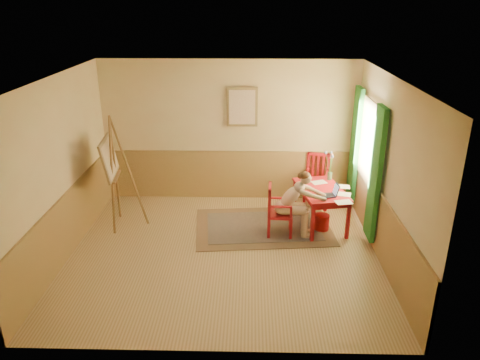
{
  "coord_description": "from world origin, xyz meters",
  "views": [
    {
      "loc": [
        0.42,
        -6.49,
        3.86
      ],
      "look_at": [
        0.25,
        0.55,
        1.05
      ],
      "focal_mm": 34.33,
      "sensor_mm": 36.0,
      "label": 1
    }
  ],
  "objects_px": {
    "chair_back": "(317,179)",
    "easel": "(112,162)",
    "laptop": "(329,193)",
    "chair_left": "(277,210)",
    "figure": "(295,201)",
    "table": "(321,193)"
  },
  "relations": [
    {
      "from": "chair_back",
      "to": "easel",
      "type": "bearing_deg",
      "value": -164.06
    },
    {
      "from": "table",
      "to": "easel",
      "type": "bearing_deg",
      "value": -178.96
    },
    {
      "from": "table",
      "to": "chair_left",
      "type": "distance_m",
      "value": 0.88
    },
    {
      "from": "easel",
      "to": "chair_back",
      "type": "bearing_deg",
      "value": 15.94
    },
    {
      "from": "figure",
      "to": "laptop",
      "type": "relative_size",
      "value": 3.17
    },
    {
      "from": "table",
      "to": "figure",
      "type": "relative_size",
      "value": 1.11
    },
    {
      "from": "table",
      "to": "chair_back",
      "type": "height_order",
      "value": "chair_back"
    },
    {
      "from": "table",
      "to": "easel",
      "type": "relative_size",
      "value": 0.64
    },
    {
      "from": "chair_left",
      "to": "laptop",
      "type": "bearing_deg",
      "value": 3.25
    },
    {
      "from": "chair_left",
      "to": "laptop",
      "type": "distance_m",
      "value": 0.93
    },
    {
      "from": "laptop",
      "to": "easel",
      "type": "relative_size",
      "value": 0.18
    },
    {
      "from": "table",
      "to": "easel",
      "type": "xyz_separation_m",
      "value": [
        -3.65,
        -0.07,
        0.58
      ]
    },
    {
      "from": "chair_back",
      "to": "easel",
      "type": "height_order",
      "value": "easel"
    },
    {
      "from": "easel",
      "to": "figure",
      "type": "bearing_deg",
      "value": -5.9
    },
    {
      "from": "laptop",
      "to": "chair_left",
      "type": "bearing_deg",
      "value": -176.75
    },
    {
      "from": "figure",
      "to": "chair_back",
      "type": "bearing_deg",
      "value": 68.26
    },
    {
      "from": "chair_left",
      "to": "figure",
      "type": "relative_size",
      "value": 0.77
    },
    {
      "from": "table",
      "to": "laptop",
      "type": "relative_size",
      "value": 3.51
    },
    {
      "from": "table",
      "to": "chair_back",
      "type": "xyz_separation_m",
      "value": [
        0.06,
        1.0,
        -0.13
      ]
    },
    {
      "from": "chair_left",
      "to": "easel",
      "type": "height_order",
      "value": "easel"
    },
    {
      "from": "figure",
      "to": "easel",
      "type": "relative_size",
      "value": 0.58
    },
    {
      "from": "chair_left",
      "to": "figure",
      "type": "height_order",
      "value": "figure"
    }
  ]
}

